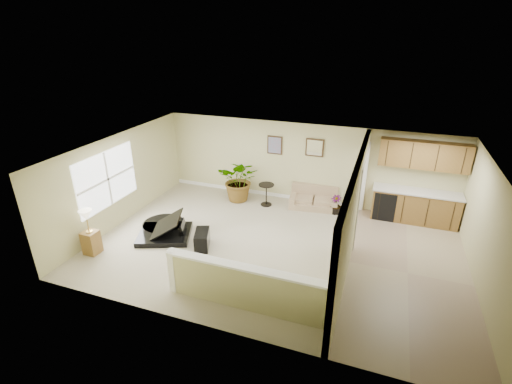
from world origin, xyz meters
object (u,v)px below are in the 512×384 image
(lamp_stand, at_px, (90,235))
(piano_bench, at_px, (202,240))
(accent_table, at_px, (266,192))
(piano, at_px, (165,217))
(small_plant, at_px, (335,206))
(loveseat, at_px, (314,197))
(palm_plant, at_px, (240,180))

(lamp_stand, bearing_deg, piano_bench, 25.24)
(accent_table, bearing_deg, lamp_stand, -128.33)
(piano, relative_size, small_plant, 3.29)
(accent_table, xyz_separation_m, lamp_stand, (-3.17, -4.01, 0.05))
(piano, height_order, loveseat, piano)
(accent_table, bearing_deg, piano_bench, -104.63)
(small_plant, height_order, lamp_stand, lamp_stand)
(piano_bench, bearing_deg, small_plant, 46.72)
(palm_plant, bearing_deg, loveseat, 8.66)
(accent_table, bearing_deg, small_plant, 4.65)
(palm_plant, bearing_deg, piano_bench, -86.93)
(piano, distance_m, loveseat, 4.54)
(lamp_stand, bearing_deg, piano, 49.07)
(piano, xyz_separation_m, palm_plant, (1.06, 2.68, 0.16))
(palm_plant, bearing_deg, piano, -111.53)
(piano_bench, relative_size, palm_plant, 0.47)
(piano_bench, height_order, accent_table, accent_table)
(piano_bench, xyz_separation_m, accent_table, (0.75, 2.87, 0.23))
(piano_bench, bearing_deg, accent_table, 75.37)
(accent_table, height_order, lamp_stand, lamp_stand)
(accent_table, relative_size, lamp_stand, 0.60)
(accent_table, height_order, small_plant, accent_table)
(piano, bearing_deg, lamp_stand, -152.25)
(palm_plant, bearing_deg, accent_table, -3.91)
(small_plant, bearing_deg, accent_table, -175.35)
(loveseat, distance_m, palm_plant, 2.38)
(loveseat, distance_m, small_plant, 0.74)
(piano, height_order, palm_plant, palm_plant)
(palm_plant, bearing_deg, small_plant, 2.08)
(loveseat, bearing_deg, piano, -145.30)
(loveseat, xyz_separation_m, lamp_stand, (-4.59, -4.42, 0.18))
(loveseat, relative_size, small_plant, 2.71)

